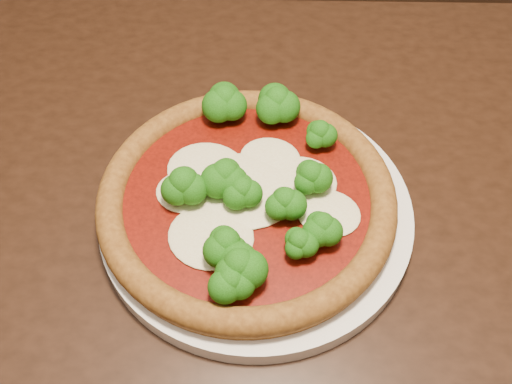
% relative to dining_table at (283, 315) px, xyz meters
% --- Properties ---
extents(dining_table, '(1.38, 1.20, 0.75)m').
position_rel_dining_table_xyz_m(dining_table, '(0.00, 0.00, 0.00)').
color(dining_table, black).
rests_on(dining_table, floor).
extents(plate, '(0.31, 0.31, 0.02)m').
position_rel_dining_table_xyz_m(plate, '(-0.05, 0.05, 0.10)').
color(plate, white).
rests_on(plate, dining_table).
extents(pizza, '(0.29, 0.29, 0.06)m').
position_rel_dining_table_xyz_m(pizza, '(-0.06, 0.05, 0.13)').
color(pizza, brown).
rests_on(pizza, plate).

